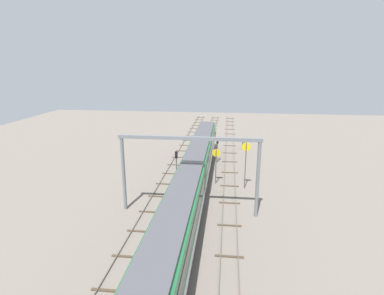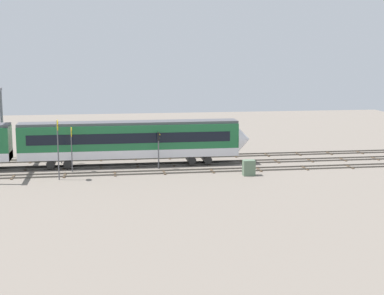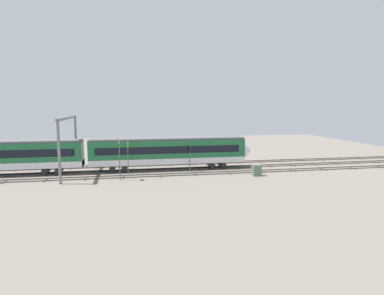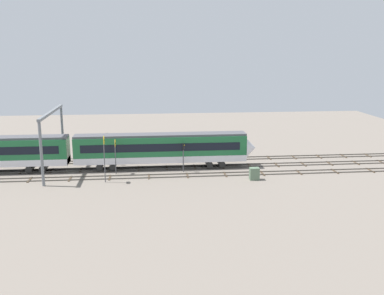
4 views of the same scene
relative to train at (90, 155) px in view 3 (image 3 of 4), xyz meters
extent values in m
plane|color=slate|center=(12.57, 0.00, -2.66)|extent=(108.32, 108.32, 0.00)
cube|color=#59544C|center=(12.57, -4.98, -2.58)|extent=(92.32, 0.07, 0.16)
cube|color=#59544C|center=(12.57, -3.55, -2.58)|extent=(92.32, 0.07, 0.16)
cube|color=#473828|center=(-10.51, -4.26, -2.62)|extent=(0.24, 2.40, 0.08)
cube|color=#473828|center=(-5.38, -4.26, -2.62)|extent=(0.24, 2.40, 0.08)
cube|color=#473828|center=(-0.25, -4.26, -2.62)|extent=(0.24, 2.40, 0.08)
cube|color=#473828|center=(4.88, -4.26, -2.62)|extent=(0.24, 2.40, 0.08)
cube|color=#473828|center=(10.01, -4.26, -2.62)|extent=(0.24, 2.40, 0.08)
cube|color=#473828|center=(15.14, -4.26, -2.62)|extent=(0.24, 2.40, 0.08)
cube|color=#473828|center=(20.27, -4.26, -2.62)|extent=(0.24, 2.40, 0.08)
cube|color=#473828|center=(25.40, -4.26, -2.62)|extent=(0.24, 2.40, 0.08)
cube|color=#473828|center=(30.52, -4.26, -2.62)|extent=(0.24, 2.40, 0.08)
cube|color=#473828|center=(35.65, -4.26, -2.62)|extent=(0.24, 2.40, 0.08)
cube|color=#473828|center=(40.78, -4.26, -2.62)|extent=(0.24, 2.40, 0.08)
cube|color=#473828|center=(45.91, -4.26, -2.62)|extent=(0.24, 2.40, 0.08)
cube|color=#59544C|center=(12.57, -0.72, -2.58)|extent=(92.32, 0.07, 0.16)
cube|color=#59544C|center=(12.57, 0.72, -2.58)|extent=(92.32, 0.07, 0.16)
cube|color=#473828|center=(-11.51, 0.00, -2.62)|extent=(0.24, 2.40, 0.08)
cube|color=#473828|center=(-7.50, 0.00, -2.62)|extent=(0.24, 2.40, 0.08)
cube|color=#473828|center=(-3.48, 0.00, -2.62)|extent=(0.24, 2.40, 0.08)
cube|color=#473828|center=(0.53, 0.00, -2.62)|extent=(0.24, 2.40, 0.08)
cube|color=#473828|center=(4.55, 0.00, -2.62)|extent=(0.24, 2.40, 0.08)
cube|color=#473828|center=(8.56, 0.00, -2.62)|extent=(0.24, 2.40, 0.08)
cube|color=#473828|center=(12.57, 0.00, -2.62)|extent=(0.24, 2.40, 0.08)
cube|color=#473828|center=(16.59, 0.00, -2.62)|extent=(0.24, 2.40, 0.08)
cube|color=#473828|center=(20.60, 0.00, -2.62)|extent=(0.24, 2.40, 0.08)
cube|color=#473828|center=(24.61, 0.00, -2.62)|extent=(0.24, 2.40, 0.08)
cube|color=#473828|center=(28.63, 0.00, -2.62)|extent=(0.24, 2.40, 0.08)
cube|color=#473828|center=(32.64, 0.00, -2.62)|extent=(0.24, 2.40, 0.08)
cube|color=#473828|center=(36.66, 0.00, -2.62)|extent=(0.24, 2.40, 0.08)
cube|color=#473828|center=(40.67, 0.00, -2.62)|extent=(0.24, 2.40, 0.08)
cube|color=#473828|center=(44.68, 0.00, -2.62)|extent=(0.24, 2.40, 0.08)
cube|color=#473828|center=(48.70, 0.00, -2.62)|extent=(0.24, 2.40, 0.08)
cube|color=#59544C|center=(12.57, 3.55, -2.58)|extent=(92.32, 0.07, 0.16)
cube|color=#59544C|center=(12.57, 4.98, -2.58)|extent=(92.32, 0.07, 0.16)
cube|color=#473828|center=(-11.51, 4.26, -2.62)|extent=(0.24, 2.40, 0.08)
cube|color=#473828|center=(-7.50, 4.26, -2.62)|extent=(0.24, 2.40, 0.08)
cube|color=#473828|center=(-3.48, 4.26, -2.62)|extent=(0.24, 2.40, 0.08)
cube|color=#473828|center=(0.53, 4.26, -2.62)|extent=(0.24, 2.40, 0.08)
cube|color=#473828|center=(4.55, 4.26, -2.62)|extent=(0.24, 2.40, 0.08)
cube|color=#473828|center=(8.56, 4.26, -2.62)|extent=(0.24, 2.40, 0.08)
cube|color=#473828|center=(12.57, 4.26, -2.62)|extent=(0.24, 2.40, 0.08)
cube|color=#473828|center=(16.59, 4.26, -2.62)|extent=(0.24, 2.40, 0.08)
cube|color=#473828|center=(20.60, 4.26, -2.62)|extent=(0.24, 2.40, 0.08)
cube|color=#473828|center=(24.61, 4.26, -2.62)|extent=(0.24, 2.40, 0.08)
cube|color=#473828|center=(28.63, 4.26, -2.62)|extent=(0.24, 2.40, 0.08)
cube|color=#473828|center=(32.64, 4.26, -2.62)|extent=(0.24, 2.40, 0.08)
cube|color=#473828|center=(36.66, 4.26, -2.62)|extent=(0.24, 2.40, 0.08)
cube|color=#473828|center=(40.67, 4.26, -2.62)|extent=(0.24, 2.40, 0.08)
cube|color=#473828|center=(44.68, 4.26, -2.62)|extent=(0.24, 2.40, 0.08)
cube|color=#473828|center=(48.70, 4.26, -2.62)|extent=(0.24, 2.40, 0.08)
cube|color=#473828|center=(52.71, 4.26, -2.62)|extent=(0.24, 2.40, 0.08)
cube|color=#1E6638|center=(11.80, 0.00, 0.20)|extent=(24.00, 2.90, 3.60)
cube|color=silver|center=(11.80, 0.00, -1.15)|extent=(24.00, 2.94, 0.90)
cube|color=#4C4C51|center=(11.80, 0.00, 2.15)|extent=(24.00, 2.50, 0.30)
cube|color=black|center=(11.80, -1.46, 0.63)|extent=(22.00, 0.04, 1.10)
cube|color=black|center=(11.80, 1.46, 0.63)|extent=(22.00, 0.04, 1.10)
cylinder|color=black|center=(3.22, 0.00, -2.05)|extent=(0.90, 2.70, 0.90)
cylinder|color=black|center=(5.02, 0.00, -2.05)|extent=(0.90, 2.70, 0.90)
cylinder|color=black|center=(18.58, 0.00, -2.05)|extent=(0.90, 2.70, 0.90)
cylinder|color=black|center=(20.38, 0.00, -2.05)|extent=(0.90, 2.70, 0.90)
cylinder|color=black|center=(-6.22, 0.00, -2.05)|extent=(0.90, 2.70, 0.90)
cylinder|color=black|center=(-4.42, 0.00, -2.05)|extent=(0.90, 2.70, 0.90)
cone|color=silver|center=(24.60, 0.00, 0.02)|extent=(1.60, 3.24, 3.24)
cylinder|color=slate|center=(-3.00, -6.99, 1.36)|extent=(0.36, 0.36, 8.03)
cylinder|color=slate|center=(-3.00, 7.10, 1.36)|extent=(0.36, 0.36, 8.03)
cube|color=slate|center=(-3.00, 0.05, 5.55)|extent=(0.40, 14.69, 0.35)
cylinder|color=#4C4C51|center=(4.47, -6.15, 0.32)|extent=(0.12, 0.12, 5.96)
cylinder|color=yellow|center=(4.51, -6.15, 2.81)|extent=(0.05, 1.08, 1.08)
cube|color=black|center=(4.54, -6.15, 2.81)|extent=(0.02, 0.49, 0.12)
cylinder|color=#4C4C51|center=(5.57, -2.40, -0.30)|extent=(0.12, 0.12, 4.72)
cylinder|color=yellow|center=(5.61, -2.40, 1.59)|extent=(0.05, 1.05, 1.05)
cube|color=black|center=(5.64, -2.40, 1.59)|extent=(0.02, 0.47, 0.12)
cylinder|color=#4C4C51|center=(4.10, 2.59, -0.75)|extent=(0.14, 0.14, 3.81)
cube|color=black|center=(4.10, 2.59, 1.60)|extent=(0.20, 0.32, 0.90)
sphere|color=yellow|center=(4.21, 2.59, 1.80)|extent=(0.20, 0.20, 0.20)
sphere|color=#262626|center=(4.21, 2.59, 1.40)|extent=(0.20, 0.20, 0.20)
cylinder|color=#4C4C51|center=(14.76, -2.24, -1.10)|extent=(0.14, 0.14, 3.11)
cube|color=black|center=(14.76, -2.24, 0.90)|extent=(0.20, 0.32, 0.90)
sphere|color=yellow|center=(14.87, -2.24, 1.10)|extent=(0.20, 0.20, 0.20)
sphere|color=#262626|center=(14.87, -2.24, 0.70)|extent=(0.20, 0.20, 0.20)
cube|color=#597259|center=(23.61, -6.97, -1.86)|extent=(1.21, 0.89, 1.60)
cube|color=#333333|center=(24.23, -6.97, -1.62)|extent=(0.02, 0.62, 0.24)
camera|label=1|loc=(-33.15, -3.82, 12.89)|focal=29.07mm
camera|label=2|loc=(9.12, -64.33, 10.13)|focal=54.80mm
camera|label=3|loc=(5.69, -51.21, 7.39)|focal=31.17mm
camera|label=4|loc=(10.03, -61.41, 14.03)|focal=41.70mm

